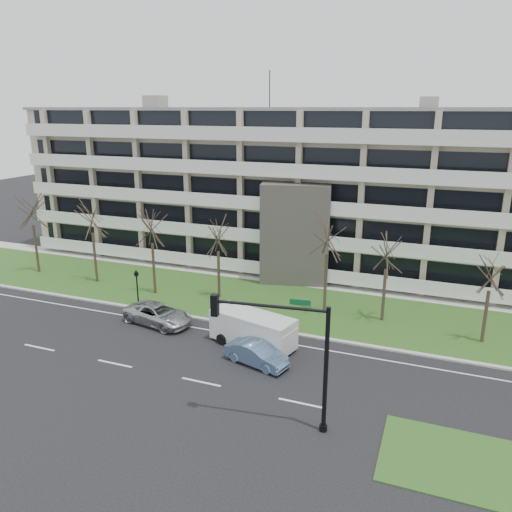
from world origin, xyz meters
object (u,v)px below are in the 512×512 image
at_px(blue_sedan, 257,354).
at_px(traffic_signal, 286,345).
at_px(white_van, 254,327).
at_px(silver_pickup, 158,314).
at_px(pedestrian_signal, 137,283).

bearing_deg(blue_sedan, traffic_signal, -130.54).
distance_m(blue_sedan, white_van, 2.57).
bearing_deg(silver_pickup, pedestrian_signal, 64.87).
bearing_deg(traffic_signal, white_van, 114.33).
distance_m(silver_pickup, blue_sedan, 9.41).
xyz_separation_m(blue_sedan, traffic_signal, (3.54, -5.26, 3.72)).
relative_size(silver_pickup, blue_sedan, 1.29).
bearing_deg(blue_sedan, white_van, 40.86).
bearing_deg(white_van, blue_sedan, -50.11).
relative_size(silver_pickup, white_van, 0.88).
distance_m(blue_sedan, traffic_signal, 7.35).
xyz_separation_m(blue_sedan, pedestrian_signal, (-12.31, 5.52, 1.20)).
bearing_deg(blue_sedan, pedestrian_signal, 81.30).
relative_size(white_van, pedestrian_signal, 2.07).
xyz_separation_m(silver_pickup, blue_sedan, (8.90, -3.05, -0.06)).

